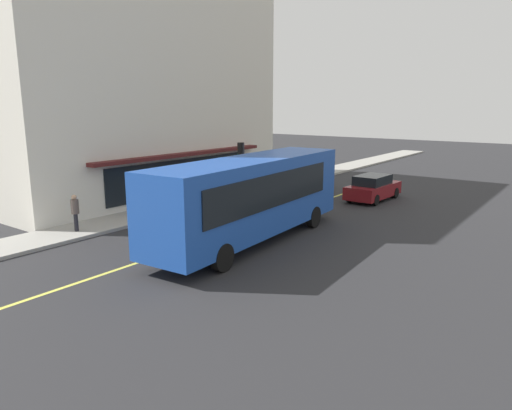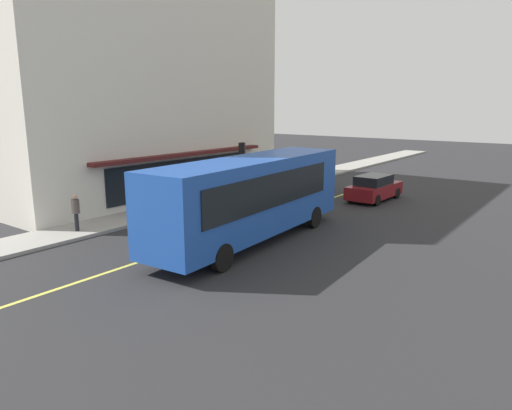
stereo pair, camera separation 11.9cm
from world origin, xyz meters
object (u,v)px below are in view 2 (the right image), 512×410
bus (252,195)px  car_silver (247,192)px  traffic_light (242,156)px  pedestrian_mid_block (76,209)px  car_black (305,178)px  car_maroon (374,188)px

bus → car_silver: bus is taller
bus → traffic_light: bus is taller
car_silver → pedestrian_mid_block: pedestrian_mid_block is taller
bus → car_black: bearing=21.3°
car_black → pedestrian_mid_block: bearing=172.1°
bus → car_silver: (5.78, 4.76, -1.24)m
car_maroon → car_silver: same height
traffic_light → pedestrian_mid_block: (-11.26, 0.42, -1.40)m
car_silver → car_black: bearing=-0.4°
bus → traffic_light: (7.52, 6.48, 0.55)m
car_black → car_silver: (-6.31, 0.05, 0.00)m
pedestrian_mid_block → car_silver: bearing=-12.7°
pedestrian_mid_block → car_black: bearing=-7.9°
bus → car_maroon: bearing=-2.9°
car_maroon → car_black: bearing=81.3°
car_maroon → traffic_light: bearing=118.1°
car_black → car_maroon: size_ratio=1.00×
car_black → car_silver: size_ratio=0.99×
traffic_light → pedestrian_mid_block: 11.35m
car_silver → bus: bearing=-140.5°
traffic_light → pedestrian_mid_block: bearing=177.9°
bus → car_maroon: size_ratio=2.58×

